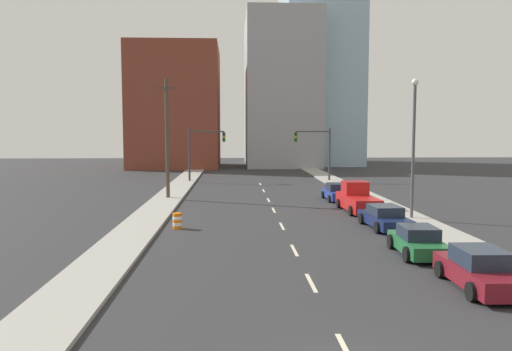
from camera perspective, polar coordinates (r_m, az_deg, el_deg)
sidewalk_left at (r=61.21m, az=-7.94°, el=-0.39°), size 2.62×100.13×0.17m
sidewalk_right at (r=62.05m, az=8.23°, el=-0.32°), size 2.62×100.13×0.17m
lane_stripe_at_8m at (r=19.82m, az=6.31°, el=-12.07°), size 0.16×2.40×0.01m
lane_stripe_at_13m at (r=24.88m, az=4.40°, el=-8.51°), size 0.16×2.40×0.01m
lane_stripe_at_20m at (r=30.98m, az=2.98°, el=-5.80°), size 0.16×2.40×0.01m
lane_stripe_at_26m at (r=37.17m, az=2.03°, el=-3.97°), size 0.16×2.40×0.01m
lane_stripe_at_31m at (r=42.57m, az=1.43°, el=-2.82°), size 0.16×2.40×0.01m
lane_stripe_at_38m at (r=49.28m, az=0.88°, el=-1.74°), size 0.16×2.40×0.01m
lane_stripe_at_44m at (r=55.42m, az=0.49°, el=-0.99°), size 0.16×2.40×0.01m
building_brick_left at (r=83.49m, az=-9.11°, el=7.68°), size 14.00×16.00×19.51m
building_office_center at (r=87.52m, az=2.80°, el=9.48°), size 12.00×20.00×25.22m
building_glass_right at (r=93.07m, az=7.14°, el=12.93°), size 13.00×20.00×37.30m
traffic_signal_left at (r=57.70m, az=-6.46°, el=3.23°), size 4.28×0.35×6.23m
traffic_signal_right at (r=58.43m, az=7.25°, el=3.25°), size 4.28×0.35×6.23m
utility_pole_left_mid at (r=43.32m, az=-10.12°, el=4.25°), size 1.60×0.32×10.31m
traffic_barrel at (r=30.46m, az=-8.98°, el=-5.14°), size 0.56×0.56×0.95m
street_lamp at (r=34.13m, az=17.57°, el=3.92°), size 0.44×0.44×9.23m
sedan_maroon at (r=20.60m, az=24.23°, el=-9.84°), size 2.18×4.55×1.52m
sedan_green at (r=24.94m, az=18.02°, el=-7.21°), size 2.18×4.29×1.39m
sedan_navy at (r=31.20m, az=14.50°, el=-4.69°), size 2.37×4.88×1.38m
pickup_truck_red at (r=37.25m, az=11.51°, el=-2.70°), size 2.35×5.78×2.15m
sedan_blue at (r=43.03m, az=9.27°, el=-1.94°), size 2.18×4.46×1.43m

